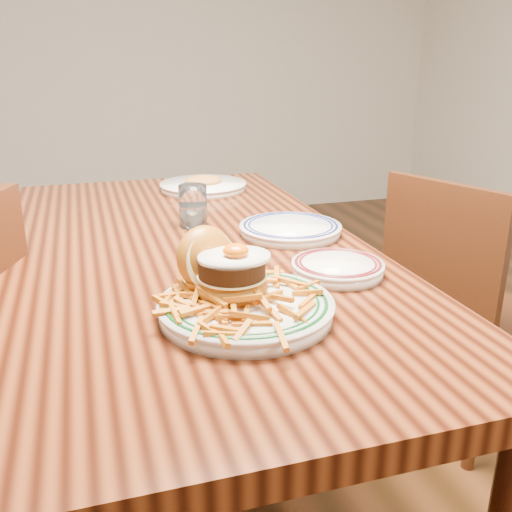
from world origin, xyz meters
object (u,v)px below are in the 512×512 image
object	(u,v)px
table	(186,280)
side_plate	(338,267)
chair_right	(456,303)
main_plate	(239,293)

from	to	relation	value
table	side_plate	bearing A→B (deg)	-46.28
table	side_plate	distance (m)	0.40
table	chair_right	bearing A→B (deg)	4.96
main_plate	chair_right	bearing A→B (deg)	5.43
table	main_plate	size ratio (longest dim) A/B	4.91
side_plate	main_plate	bearing A→B (deg)	-164.75
table	main_plate	distance (m)	0.43
chair_right	table	bearing A→B (deg)	-15.65
table	chair_right	distance (m)	0.88
chair_right	main_plate	world-z (taller)	main_plate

